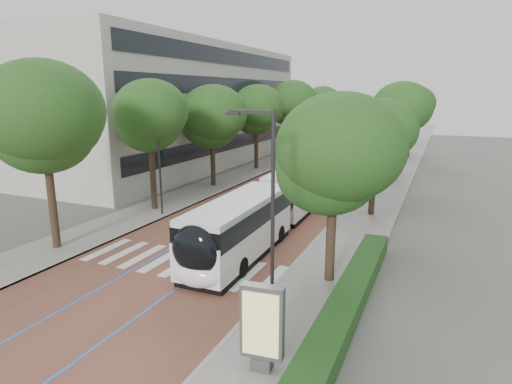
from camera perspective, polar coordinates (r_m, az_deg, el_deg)
ground at (r=22.10m, az=-11.74°, el=-10.19°), size 160.00×160.00×0.00m
road at (r=58.29m, az=11.64°, el=4.38°), size 11.00×140.00×0.02m
sidewalk_left at (r=60.28m, az=4.65°, el=4.94°), size 4.00×140.00×0.12m
sidewalk_right at (r=57.20m, az=19.01°, el=3.82°), size 4.00×140.00×0.12m
kerb_left at (r=59.69m, az=6.38°, el=4.82°), size 0.20×140.00×0.14m
kerb_right at (r=57.38m, az=17.12°, el=3.98°), size 0.20×140.00×0.14m
zebra_crossing at (r=22.74m, az=-9.85°, el=-9.35°), size 10.55×3.60×0.01m
lane_line_left at (r=58.64m, az=10.12°, el=4.51°), size 0.12×126.00×0.01m
lane_line_right at (r=57.98m, az=13.19°, el=4.27°), size 0.12×126.00×0.01m
office_building at (r=54.46m, az=-11.81°, el=11.17°), size 18.11×40.00×14.00m
hedge at (r=18.52m, az=12.49°, el=-13.24°), size 1.20×14.00×0.80m
streetlight_near at (r=14.94m, az=1.61°, el=-1.74°), size 1.82×0.20×8.00m
streetlight_far at (r=38.94m, az=15.79°, el=7.03°), size 1.82×0.20×8.00m
lamp_post_left at (r=30.73m, az=-12.77°, el=4.36°), size 0.14×0.14×8.00m
trees_left at (r=47.13m, az=-0.74°, el=10.70°), size 6.49×61.33×9.77m
trees_right at (r=38.82m, az=17.54°, el=8.90°), size 5.85×47.48×9.10m
lead_bus at (r=26.11m, az=1.41°, el=-2.45°), size 2.81×18.44×3.20m
bus_queued_0 at (r=41.51m, az=9.96°, el=3.23°), size 3.23×12.52×3.20m
bus_queued_1 at (r=53.76m, az=13.37°, el=5.31°), size 2.58×12.40×3.20m
bus_queued_2 at (r=66.49m, az=15.35°, el=6.65°), size 2.95×12.48×3.20m
ad_panel at (r=13.85m, az=0.83°, el=-17.43°), size 1.40×0.59×2.84m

